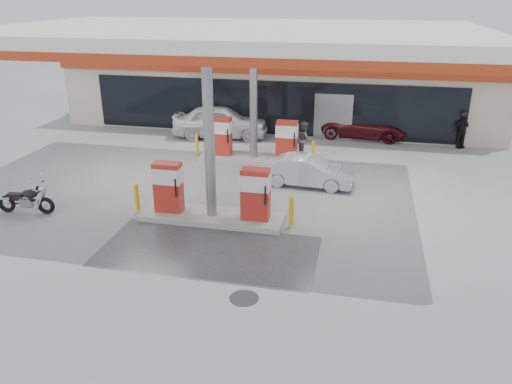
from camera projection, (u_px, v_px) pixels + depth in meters
ground at (191, 249)px, 13.88m from camera, size 90.00×90.00×0.00m
wet_patch at (208, 251)px, 13.78m from camera, size 6.00×3.00×0.00m
drain_cover at (244, 298)px, 11.68m from camera, size 0.70×0.70×0.01m
store_building at (285, 82)px, 27.56m from camera, size 22.00×8.22×4.00m
canopy at (234, 37)px, 16.43m from camera, size 16.00×10.02×5.51m
pump_island_near at (211, 199)px, 15.43m from camera, size 5.14×1.30×1.78m
pump_island_far at (254, 144)px, 20.86m from camera, size 5.14×1.30×1.78m
parked_motorcycle at (27, 201)px, 15.99m from camera, size 1.91×0.73×0.98m
sedan_white at (220, 121)px, 24.20m from camera, size 4.79×2.42×1.56m
attendant at (304, 139)px, 21.35m from camera, size 0.76×0.88×1.54m
hatchback_silver at (308, 171)px, 18.24m from camera, size 3.41×1.36×1.10m
parked_car_left at (105, 106)px, 28.31m from camera, size 4.55×3.25×1.22m
parked_car_right at (365, 125)px, 24.24m from camera, size 4.41×2.24×1.19m
biker_walking at (461, 131)px, 22.53m from camera, size 0.99×0.87×1.61m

